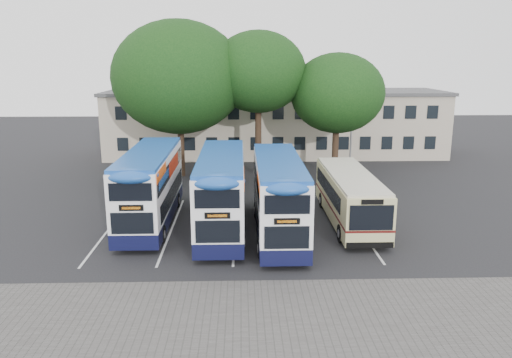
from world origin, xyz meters
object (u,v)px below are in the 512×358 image
object	(u,v)px
tree_mid	(258,72)
bus_dd_left	(150,184)
tree_right	(337,93)
lamp_post	(352,109)
tree_left	(179,77)
bus_single	(349,194)
bus_dd_right	(278,193)
bus_dd_mid	(222,189)

from	to	relation	value
tree_mid	bus_dd_left	world-z (taller)	tree_mid
tree_right	bus_dd_left	xyz separation A→B (m)	(-12.71, -11.36, -4.27)
lamp_post	tree_mid	xyz separation A→B (m)	(-7.97, -2.31, 3.13)
lamp_post	tree_left	xyz separation A→B (m)	(-14.12, -2.28, 2.73)
tree_right	bus_single	distance (m)	12.60
tree_mid	tree_left	bearing A→B (deg)	179.72
bus_dd_left	bus_dd_right	distance (m)	7.47
lamp_post	tree_mid	bearing A→B (deg)	-163.87
tree_right	bus_dd_mid	bearing A→B (deg)	-124.22
tree_mid	bus_dd_left	bearing A→B (deg)	-119.28
bus_dd_left	bus_single	xyz separation A→B (m)	(11.42, -0.15, -0.68)
tree_left	bus_single	size ratio (longest dim) A/B	1.25
bus_dd_mid	bus_single	world-z (taller)	bus_dd_mid
bus_dd_left	bus_dd_mid	distance (m)	4.30
bus_single	bus_dd_mid	bearing A→B (deg)	-171.12
lamp_post	tree_right	size ratio (longest dim) A/B	0.93
tree_left	tree_mid	world-z (taller)	tree_left
tree_left	bus_single	distance (m)	17.33
bus_dd_left	bus_dd_mid	xyz separation A→B (m)	(4.10, -1.29, 0.00)
bus_dd_mid	bus_single	bearing A→B (deg)	8.88
tree_left	tree_right	size ratio (longest dim) A/B	1.25
bus_dd_left	bus_dd_right	bearing A→B (deg)	-16.70
tree_right	bus_dd_left	size ratio (longest dim) A/B	0.96
tree_left	bus_dd_left	bearing A→B (deg)	-91.97
bus_dd_mid	lamp_post	bearing A→B (deg)	55.71
tree_right	bus_dd_right	bearing A→B (deg)	-112.34
lamp_post	tree_right	bearing A→B (deg)	-124.62
tree_left	bus_dd_mid	size ratio (longest dim) A/B	1.20
lamp_post	bus_dd_mid	xyz separation A→B (m)	(-10.42, -15.29, -2.76)
bus_dd_mid	bus_single	size ratio (longest dim) A/B	1.04
tree_left	tree_right	xyz separation A→B (m)	(12.30, -0.36, -1.22)
tree_mid	bus_dd_left	xyz separation A→B (m)	(-6.56, -11.69, -5.89)
lamp_post	bus_dd_right	xyz separation A→B (m)	(-7.37, -16.14, -2.80)
tree_right	bus_dd_mid	distance (m)	15.88
tree_left	bus_dd_right	world-z (taller)	tree_left
lamp_post	bus_dd_right	size ratio (longest dim) A/B	0.91
tree_right	bus_dd_right	distance (m)	15.23
tree_left	tree_right	distance (m)	12.37
bus_dd_left	tree_mid	bearing A→B (deg)	60.72
tree_right	lamp_post	bearing A→B (deg)	55.38
tree_right	bus_dd_mid	world-z (taller)	tree_right
tree_left	tree_mid	xyz separation A→B (m)	(6.15, -0.03, 0.39)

